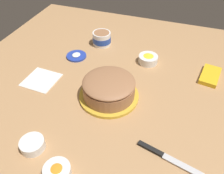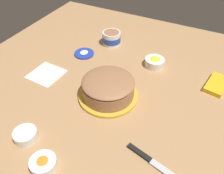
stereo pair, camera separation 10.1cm
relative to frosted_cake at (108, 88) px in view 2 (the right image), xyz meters
The scene contains 10 objects.
ground_plane 0.06m from the frosted_cake, behind, with size 1.54×1.54×0.00m, color tan.
frosted_cake is the anchor object (origin of this frame).
frosting_tub 0.44m from the frosted_cake, 154.88° to the right, with size 0.10×0.10×0.07m.
frosting_tub_lid 0.36m from the frosted_cake, 130.74° to the right, with size 0.11×0.11×0.02m.
spreading_knife 0.35m from the frosted_cake, 52.00° to the left, with size 0.08×0.23×0.01m.
sprinkle_bowl_blue 0.37m from the frosted_cake, 26.58° to the right, with size 0.09×0.09×0.04m.
sprinkle_bowl_orange 0.40m from the frosted_cake, ahead, with size 0.09×0.09×0.04m.
sprinkle_bowl_yellow 0.33m from the frosted_cake, 161.33° to the left, with size 0.10×0.10×0.04m.
candy_box_lower 0.51m from the frosted_cake, 124.85° to the left, with size 0.15×0.08×0.02m, color yellow.
paper_napkin 0.35m from the frosted_cake, 90.00° to the right, with size 0.15×0.15×0.01m, color white.
Camera 2 is at (0.69, 0.34, 0.71)m, focal length 37.17 mm.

